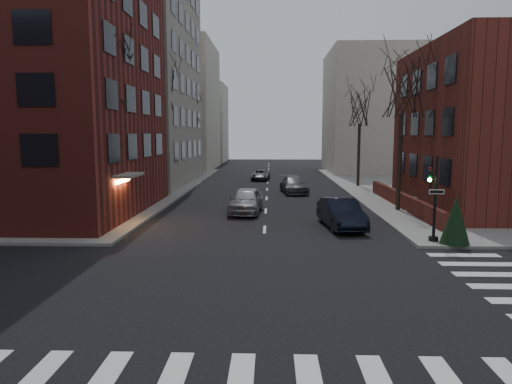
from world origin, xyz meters
TOP-DOWN VIEW (x-y plane):
  - ground at (0.00, 0.00)m, footprint 160.00×160.00m
  - building_left_brick at (-15.50, 16.50)m, footprint 15.00×15.00m
  - building_left_tan at (-17.00, 34.00)m, footprint 18.00×18.00m
  - low_wall_right at (9.30, 19.00)m, footprint 0.35×16.00m
  - building_distant_la at (-15.00, 55.00)m, footprint 14.00×16.00m
  - building_distant_ra at (15.00, 50.00)m, footprint 14.00×14.00m
  - building_distant_lb at (-13.00, 72.00)m, footprint 10.00×12.00m
  - traffic_signal at (7.94, 8.99)m, footprint 0.76×0.44m
  - tree_left_a at (-8.80, 14.00)m, footprint 4.18×4.18m
  - tree_left_b at (-8.80, 26.00)m, footprint 4.40×4.40m
  - tree_left_c at (-8.80, 40.00)m, footprint 3.96×3.96m
  - tree_right_a at (8.80, 18.00)m, footprint 3.96×3.96m
  - tree_right_b at (8.80, 32.00)m, footprint 3.74×3.74m
  - streetlamp_near at (-8.20, 22.00)m, footprint 0.36×0.36m
  - streetlamp_far at (-8.20, 42.00)m, footprint 0.36×0.36m
  - parked_sedan at (4.21, 12.64)m, footprint 2.30×5.08m
  - car_lane_silver at (-1.29, 17.20)m, footprint 2.34×5.00m
  - car_lane_gray at (2.35, 27.40)m, footprint 2.62×5.18m
  - car_lane_far at (-0.80, 38.44)m, footprint 2.17×4.32m
  - sandwich_board at (9.47, 16.99)m, footprint 0.56×0.70m
  - evergreen_shrub at (8.79, 8.50)m, footprint 1.38×1.38m

SIDE VIEW (x-z plane):
  - ground at x=0.00m, z-range 0.00..0.00m
  - car_lane_far at x=-0.80m, z-range 0.00..1.17m
  - low_wall_right at x=9.30m, z-range 0.15..1.15m
  - sandwich_board at x=9.47m, z-range 0.15..1.16m
  - car_lane_gray at x=2.35m, z-range 0.00..1.44m
  - parked_sedan at x=4.21m, z-range 0.00..1.62m
  - car_lane_silver at x=-1.29m, z-range 0.00..1.66m
  - evergreen_shrub at x=8.79m, z-range 0.15..2.34m
  - traffic_signal at x=7.94m, z-range -0.09..3.91m
  - streetlamp_near at x=-8.20m, z-range 1.10..7.38m
  - streetlamp_far at x=-8.20m, z-range 1.10..7.38m
  - building_distant_lb at x=-13.00m, z-range 0.00..14.00m
  - tree_right_b at x=8.80m, z-range 3.00..12.18m
  - building_distant_ra at x=15.00m, z-range 0.00..16.00m
  - tree_left_c at x=-8.80m, z-range 3.17..12.89m
  - tree_right_a at x=8.80m, z-range 3.17..12.89m
  - tree_left_a at x=-8.80m, z-range 3.34..13.60m
  - tree_left_b at x=-8.80m, z-range 3.51..14.31m
  - building_left_brick at x=-15.50m, z-range 0.00..18.00m
  - building_distant_la at x=-15.00m, z-range 0.00..18.00m
  - building_left_tan at x=-17.00m, z-range 0.00..28.00m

